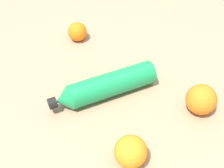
# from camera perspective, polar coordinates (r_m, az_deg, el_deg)

# --- Properties ---
(ground_plane) EXTENTS (2.40, 2.40, 0.00)m
(ground_plane) POSITION_cam_1_polar(r_m,az_deg,el_deg) (0.92, -2.17, -1.07)
(ground_plane) COLOR #9E7F60
(water_bottle) EXTENTS (0.16, 0.31, 0.07)m
(water_bottle) POSITION_cam_1_polar(r_m,az_deg,el_deg) (0.88, -1.27, -0.41)
(water_bottle) COLOR #198C4C
(water_bottle) RESTS_ON ground_plane
(orange_0) EXTENTS (0.07, 0.07, 0.07)m
(orange_0) POSITION_cam_1_polar(r_m,az_deg,el_deg) (1.10, -6.36, 9.49)
(orange_0) COLOR orange
(orange_0) RESTS_ON ground_plane
(orange_1) EXTENTS (0.08, 0.08, 0.08)m
(orange_1) POSITION_cam_1_polar(r_m,az_deg,el_deg) (0.74, 3.45, -12.26)
(orange_1) COLOR orange
(orange_1) RESTS_ON ground_plane
(orange_2) EXTENTS (0.08, 0.08, 0.08)m
(orange_2) POSITION_cam_1_polar(r_m,az_deg,el_deg) (0.87, 16.02, -2.74)
(orange_2) COLOR orange
(orange_2) RESTS_ON ground_plane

